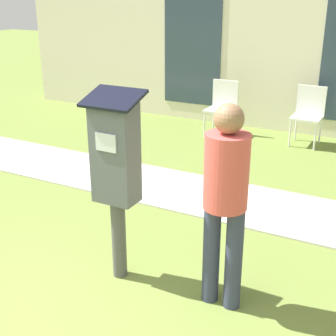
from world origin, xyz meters
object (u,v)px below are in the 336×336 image
Objects in this scene: outdoor_chair_left at (223,104)px; person_standing at (225,193)px; parking_meter at (116,163)px; outdoor_chair_middle at (309,111)px.

person_standing is at bearing -84.54° from outdoor_chair_left.
parking_meter is at bearing -146.90° from person_standing.
person_standing is at bearing 3.27° from parking_meter.
person_standing is 4.54m from outdoor_chair_left.
outdoor_chair_middle is (1.35, 0.18, 0.00)m from outdoor_chair_left.
parking_meter reaches higher than outdoor_chair_middle.
parking_meter reaches higher than outdoor_chair_left.
outdoor_chair_left is at bearing 100.37° from parking_meter.
person_standing reaches higher than outdoor_chair_left.
parking_meter is at bearing -72.63° from outdoor_chair_middle.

